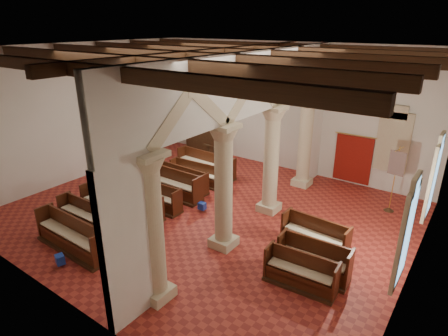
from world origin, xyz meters
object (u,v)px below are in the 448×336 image
at_px(nave_pew_0, 72,240).
at_px(aisle_pew_0, 300,276).
at_px(lectern, 209,156).
at_px(processional_banner, 392,191).
at_px(pipe_organ, 204,129).

height_order(nave_pew_0, aisle_pew_0, nave_pew_0).
relative_size(lectern, aisle_pew_0, 0.55).
bearing_deg(aisle_pew_0, processional_banner, 78.04).
distance_m(pipe_organ, processional_banner, 10.18).
xyz_separation_m(lectern, processional_banner, (8.71, 0.02, 0.36)).
relative_size(processional_banner, nave_pew_0, 0.86).
bearing_deg(processional_banner, nave_pew_0, -120.66).
relative_size(pipe_organ, nave_pew_0, 1.44).
bearing_deg(lectern, nave_pew_0, -72.51).
bearing_deg(nave_pew_0, lectern, 98.76).
relative_size(processional_banner, aisle_pew_0, 1.29).
relative_size(lectern, processional_banner, 0.43).
xyz_separation_m(pipe_organ, processional_banner, (10.08, -1.33, -0.54)).
xyz_separation_m(lectern, nave_pew_0, (1.18, -8.64, -0.10)).
distance_m(lectern, aisle_pew_0, 9.88).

